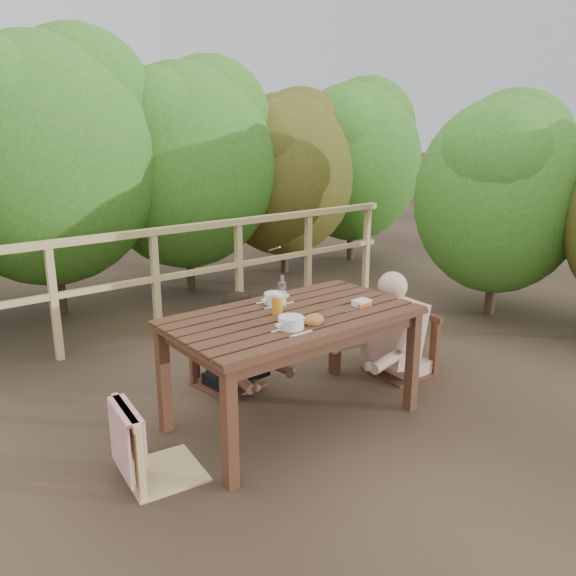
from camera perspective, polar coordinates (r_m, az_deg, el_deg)
ground at (r=3.98m, az=0.45°, el=-12.73°), size 60.00×60.00×0.00m
table at (r=3.82m, az=0.47°, el=-7.91°), size 1.58×0.89×0.73m
chair_left at (r=3.30m, az=-12.52°, el=-11.09°), size 0.47×0.47×0.86m
chair_far at (r=4.31m, az=-5.97°, el=-3.99°), size 0.49×0.49×0.90m
chair_right at (r=4.59m, az=11.16°, el=-2.92°), size 0.48×0.48×0.90m
woman at (r=4.28m, az=-6.15°, el=-2.36°), size 0.52×0.61×1.14m
diner_right at (r=4.54m, az=11.57°, el=-0.00°), size 0.72×0.60×1.37m
railing at (r=5.39m, az=-12.85°, el=0.42°), size 5.60×0.10×1.01m
hedge_row at (r=6.47m, az=-15.07°, el=15.30°), size 6.60×1.60×3.80m
soup_near at (r=3.41m, az=0.30°, el=-3.52°), size 0.26×0.26×0.09m
soup_far at (r=3.88m, az=-1.26°, el=-1.11°), size 0.25×0.25×0.08m
bread_roll at (r=3.48m, az=2.56°, el=-3.17°), size 0.13×0.10×0.08m
beer_glass at (r=3.67m, az=-1.08°, el=-1.63°), size 0.07×0.07×0.14m
bottle at (r=3.74m, az=-0.57°, el=-0.53°), size 0.06×0.06×0.24m
tumbler at (r=3.60m, az=3.86°, el=-2.54°), size 0.07×0.07×0.08m
butter_tub at (r=3.87m, az=7.23°, el=-1.53°), size 0.13×0.10×0.05m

